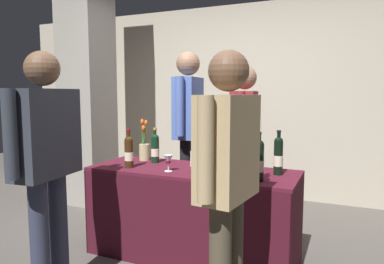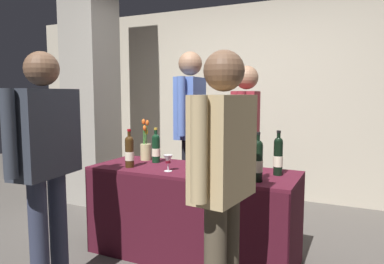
{
  "view_description": "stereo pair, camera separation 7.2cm",
  "coord_description": "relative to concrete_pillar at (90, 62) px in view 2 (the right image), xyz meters",
  "views": [
    {
      "loc": [
        1.15,
        -2.58,
        1.34
      ],
      "look_at": [
        0.0,
        0.0,
        1.04
      ],
      "focal_mm": 33.33,
      "sensor_mm": 36.0,
      "label": 1
    },
    {
      "loc": [
        1.21,
        -2.55,
        1.34
      ],
      "look_at": [
        0.0,
        0.0,
        1.04
      ],
      "focal_mm": 33.33,
      "sensor_mm": 36.0,
      "label": 2
    }
  ],
  "objects": [
    {
      "name": "display_bottle_4",
      "position": [
        2.1,
        -0.95,
        -0.84
      ],
      "size": [
        0.08,
        0.08,
        0.33
      ],
      "color": "black",
      "rests_on": "tasting_table"
    },
    {
      "name": "display_bottle_1",
      "position": [
        1.97,
        -0.82,
        -0.85
      ],
      "size": [
        0.08,
        0.08,
        0.31
      ],
      "color": "black",
      "rests_on": "tasting_table"
    },
    {
      "name": "display_bottle_2",
      "position": [
        1.28,
        -1.03,
        -0.85
      ],
      "size": [
        0.07,
        0.07,
        0.32
      ],
      "color": "#38230F",
      "rests_on": "tasting_table"
    },
    {
      "name": "display_bottle_3",
      "position": [
        1.37,
        -0.76,
        -0.85
      ],
      "size": [
        0.07,
        0.07,
        0.31
      ],
      "color": "black",
      "rests_on": "tasting_table"
    },
    {
      "name": "taster_foreground_right",
      "position": [
        2.34,
        -1.67,
        -0.79
      ],
      "size": [
        0.26,
        0.57,
        1.57
      ],
      "rotation": [
        0.0,
        0.0,
        1.45
      ],
      "color": "#4C4233",
      "rests_on": "ground_plane"
    },
    {
      "name": "featured_wine_bottle",
      "position": [
        2.36,
        -1.04,
        -0.83
      ],
      "size": [
        0.07,
        0.07,
        0.34
      ],
      "color": "black",
      "rests_on": "tasting_table"
    },
    {
      "name": "display_bottle_5",
      "position": [
        1.91,
        -1.0,
        -0.83
      ],
      "size": [
        0.07,
        0.07,
        0.34
      ],
      "color": "#38230F",
      "rests_on": "tasting_table"
    },
    {
      "name": "concrete_pillar",
      "position": [
        0.0,
        0.0,
        0.0
      ],
      "size": [
        0.51,
        0.51,
        3.43
      ],
      "primitive_type": "cube",
      "color": "gray",
      "rests_on": "ground_plane"
    },
    {
      "name": "taster_foreground_left",
      "position": [
        1.13,
        -1.75,
        -0.75
      ],
      "size": [
        0.26,
        0.64,
        1.61
      ],
      "rotation": [
        0.0,
        0.0,
        1.67
      ],
      "color": "#2D3347",
      "rests_on": "ground_plane"
    },
    {
      "name": "back_partition",
      "position": [
        1.78,
        1.16,
        -0.48
      ],
      "size": [
        7.35,
        0.12,
        2.48
      ],
      "primitive_type": "cube",
      "color": "#B2A893",
      "rests_on": "ground_plane"
    },
    {
      "name": "ground_plane",
      "position": [
        1.78,
        -0.87,
        -1.72
      ],
      "size": [
        12.0,
        12.0,
        0.0
      ],
      "primitive_type": "plane",
      "color": "#514C47"
    },
    {
      "name": "vendor_presenter",
      "position": [
        1.39,
        -0.11,
        -0.65
      ],
      "size": [
        0.25,
        0.59,
        1.76
      ],
      "rotation": [
        0.0,
        0.0,
        -1.47
      ],
      "color": "black",
      "rests_on": "ground_plane"
    },
    {
      "name": "flower_vase",
      "position": [
        1.23,
        -0.7,
        -0.87
      ],
      "size": [
        0.1,
        0.1,
        0.38
      ],
      "color": "tan",
      "rests_on": "tasting_table"
    },
    {
      "name": "display_bottle_0",
      "position": [
        2.45,
        -0.79,
        -0.83
      ],
      "size": [
        0.07,
        0.07,
        0.33
      ],
      "color": "black",
      "rests_on": "tasting_table"
    },
    {
      "name": "tasting_table",
      "position": [
        1.78,
        -0.87,
        -1.22
      ],
      "size": [
        1.68,
        0.62,
        0.74
      ],
      "color": "#4C1423",
      "rests_on": "ground_plane"
    },
    {
      "name": "vendor_assistant",
      "position": [
        2.01,
        -0.17,
        -0.76
      ],
      "size": [
        0.27,
        0.61,
        1.6
      ],
      "rotation": [
        0.0,
        0.0,
        -1.43
      ],
      "color": "#2D3347",
      "rests_on": "ground_plane"
    },
    {
      "name": "wine_glass_near_vendor",
      "position": [
        1.64,
        -1.02,
        -0.89
      ],
      "size": [
        0.07,
        0.07,
        0.13
      ],
      "color": "silver",
      "rests_on": "tasting_table"
    },
    {
      "name": "brochure_stand",
      "position": [
        1.75,
        -0.72,
        -0.92
      ],
      "size": [
        0.05,
        0.14,
        0.13
      ],
      "primitive_type": "cube",
      "rotation": [
        -0.02,
        0.0,
        4.44
      ],
      "color": "silver",
      "rests_on": "tasting_table"
    }
  ]
}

